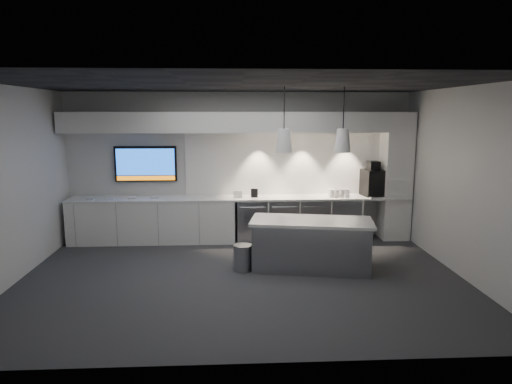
{
  "coord_description": "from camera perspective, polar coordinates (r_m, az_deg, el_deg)",
  "views": [
    {
      "loc": [
        -0.14,
        -6.89,
        2.6
      ],
      "look_at": [
        0.28,
        1.1,
        1.19
      ],
      "focal_mm": 32.0,
      "sensor_mm": 36.0,
      "label": 1
    }
  ],
  "objects": [
    {
      "name": "sign_white",
      "position": [
        9.15,
        -2.28,
        -0.29
      ],
      "size": [
        0.18,
        0.04,
        0.14
      ],
      "primitive_type": "cube",
      "rotation": [
        0.0,
        0.0,
        -0.12
      ],
      "color": "white",
      "rests_on": "back_counter"
    },
    {
      "name": "left_base_cabinets",
      "position": [
        9.46,
        -12.74,
        -3.54
      ],
      "size": [
        3.3,
        0.63,
        0.86
      ],
      "primitive_type": "cube",
      "color": "white",
      "rests_on": "floor"
    },
    {
      "name": "wall_right",
      "position": [
        7.87,
        24.6,
        1.03
      ],
      "size": [
        0.0,
        7.0,
        7.0
      ],
      "primitive_type": "plane",
      "rotation": [
        1.57,
        0.0,
        -1.57
      ],
      "color": "silver",
      "rests_on": "floor"
    },
    {
      "name": "fridge_unit_b",
      "position": [
        9.38,
        3.34,
        -3.45
      ],
      "size": [
        0.6,
        0.61,
        0.85
      ],
      "primitive_type": "cube",
      "color": "gray",
      "rests_on": "floor"
    },
    {
      "name": "sign_black",
      "position": [
        9.17,
        -0.21,
        -0.13
      ],
      "size": [
        0.14,
        0.04,
        0.18
      ],
      "primitive_type": "cube",
      "rotation": [
        0.0,
        0.0,
        -0.13
      ],
      "color": "black",
      "rests_on": "back_counter"
    },
    {
      "name": "soffit",
      "position": [
        9.09,
        -2.14,
        8.71
      ],
      "size": [
        6.9,
        0.6,
        0.4
      ],
      "primitive_type": "cube",
      "color": "white",
      "rests_on": "wall_back"
    },
    {
      "name": "fridge_unit_d",
      "position": [
        9.6,
        10.85,
        -3.31
      ],
      "size": [
        0.6,
        0.61,
        0.85
      ],
      "primitive_type": "cube",
      "color": "gray",
      "rests_on": "floor"
    },
    {
      "name": "fridge_unit_a",
      "position": [
        9.33,
        -0.52,
        -3.51
      ],
      "size": [
        0.6,
        0.61,
        0.85
      ],
      "primitive_type": "cube",
      "color": "gray",
      "rests_on": "floor"
    },
    {
      "name": "column",
      "position": [
        9.77,
        17.03,
        1.89
      ],
      "size": [
        0.55,
        0.55,
        2.6
      ],
      "primitive_type": "cube",
      "color": "white",
      "rests_on": "floor"
    },
    {
      "name": "wall_back",
      "position": [
        9.46,
        -2.13,
        3.29
      ],
      "size": [
        7.0,
        0.0,
        7.0
      ],
      "primitive_type": "plane",
      "rotation": [
        1.57,
        0.0,
        0.0
      ],
      "color": "silver",
      "rests_on": "floor"
    },
    {
      "name": "wall_tv",
      "position": [
        9.56,
        -13.61,
        3.45
      ],
      "size": [
        1.25,
        0.07,
        0.72
      ],
      "color": "black",
      "rests_on": "wall_back"
    },
    {
      "name": "cup_cluster",
      "position": [
        9.38,
        10.37,
        -0.14
      ],
      "size": [
        0.4,
        0.19,
        0.16
      ],
      "primitive_type": null,
      "color": "silver",
      "rests_on": "back_counter"
    },
    {
      "name": "wall_left",
      "position": [
        7.74,
        -28.67,
        0.57
      ],
      "size": [
        0.0,
        7.0,
        7.0
      ],
      "primitive_type": "plane",
      "rotation": [
        1.57,
        0.0,
        1.57
      ],
      "color": "silver",
      "rests_on": "floor"
    },
    {
      "name": "pendant_right",
      "position": [
        7.49,
        10.78,
        6.38
      ],
      "size": [
        0.26,
        0.26,
        1.08
      ],
      "color": "white",
      "rests_on": "ceiling"
    },
    {
      "name": "ceiling",
      "position": [
        6.9,
        -1.88,
        13.29
      ],
      "size": [
        7.0,
        7.0,
        0.0
      ],
      "primitive_type": "plane",
      "rotation": [
        3.14,
        0.0,
        0.0
      ],
      "color": "black",
      "rests_on": "wall_back"
    },
    {
      "name": "back_counter",
      "position": [
        9.23,
        -2.07,
        -0.77
      ],
      "size": [
        6.8,
        0.65,
        0.04
      ],
      "primitive_type": "cube",
      "color": "white",
      "rests_on": "left_base_cabinets"
    },
    {
      "name": "fridge_unit_c",
      "position": [
        9.47,
        7.13,
        -3.39
      ],
      "size": [
        0.6,
        0.61,
        0.85
      ],
      "primitive_type": "cube",
      "color": "gray",
      "rests_on": "floor"
    },
    {
      "name": "coffee_machine",
      "position": [
        9.64,
        14.39,
        1.26
      ],
      "size": [
        0.46,
        0.61,
        0.71
      ],
      "rotation": [
        0.0,
        0.0,
        0.16
      ],
      "color": "black",
      "rests_on": "back_counter"
    },
    {
      "name": "tray_d",
      "position": [
        9.34,
        -12.48,
        -0.68
      ],
      "size": [
        0.17,
        0.17,
        0.02
      ],
      "primitive_type": "cube",
      "rotation": [
        0.0,
        0.0,
        -0.06
      ],
      "color": "#BCBCBC",
      "rests_on": "back_counter"
    },
    {
      "name": "tray_c",
      "position": [
        9.43,
        -15.28,
        -0.69
      ],
      "size": [
        0.19,
        0.19,
        0.02
      ],
      "primitive_type": "cube",
      "rotation": [
        0.0,
        0.0,
        0.18
      ],
      "color": "#BCBCBC",
      "rests_on": "back_counter"
    },
    {
      "name": "wall_front",
      "position": [
        4.53,
        -1.13,
        -4.1
      ],
      "size": [
        7.0,
        0.0,
        7.0
      ],
      "primitive_type": "plane",
      "rotation": [
        -1.57,
        0.0,
        0.0
      ],
      "color": "silver",
      "rests_on": "floor"
    },
    {
      "name": "tray_a",
      "position": [
        9.58,
        -20.03,
        -0.79
      ],
      "size": [
        0.18,
        0.18,
        0.02
      ],
      "primitive_type": "cube",
      "rotation": [
        0.0,
        0.0,
        0.1
      ],
      "color": "#BCBCBC",
      "rests_on": "back_counter"
    },
    {
      "name": "bin",
      "position": [
        7.64,
        -1.66,
        -8.2
      ],
      "size": [
        0.41,
        0.41,
        0.44
      ],
      "primitive_type": "cylinder",
      "rotation": [
        0.0,
        0.0,
        0.42
      ],
      "color": "gray",
      "rests_on": "floor"
    },
    {
      "name": "tray_b",
      "position": [
        9.48,
        -17.87,
        -0.77
      ],
      "size": [
        0.19,
        0.19,
        0.02
      ],
      "primitive_type": "cube",
      "rotation": [
        0.0,
        0.0,
        0.2
      ],
      "color": "#BCBCBC",
      "rests_on": "back_counter"
    },
    {
      "name": "backsplash",
      "position": [
        9.52,
        5.12,
        3.6
      ],
      "size": [
        4.6,
        0.03,
        1.3
      ],
      "primitive_type": "cube",
      "color": "white",
      "rests_on": "wall_back"
    },
    {
      "name": "island",
      "position": [
        7.69,
        6.91,
        -6.52
      ],
      "size": [
        2.11,
        1.2,
        0.84
      ],
      "rotation": [
        0.0,
        0.0,
        -0.18
      ],
      "color": "gray",
      "rests_on": "floor"
    },
    {
      "name": "floor",
      "position": [
        7.37,
        -1.74,
        -10.7
      ],
      "size": [
        7.0,
        7.0,
        0.0
      ],
      "primitive_type": "plane",
      "color": "#313234",
      "rests_on": "ground"
    },
    {
      "name": "pendant_left",
      "position": [
        7.32,
        3.51,
        6.46
      ],
      "size": [
        0.26,
        0.26,
        1.08
      ],
      "color": "white",
      "rests_on": "ceiling"
    }
  ]
}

